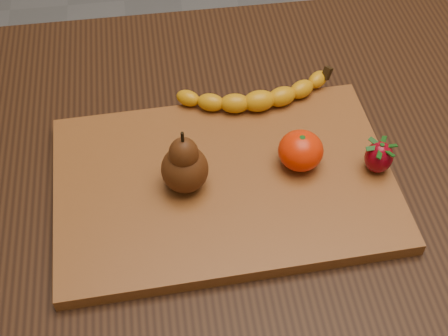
{
  "coord_description": "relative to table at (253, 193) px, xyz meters",
  "views": [
    {
      "loc": [
        -0.13,
        -0.59,
        1.42
      ],
      "look_at": [
        -0.05,
        -0.06,
        0.8
      ],
      "focal_mm": 50.0,
      "sensor_mm": 36.0,
      "label": 1
    }
  ],
  "objects": [
    {
      "name": "table",
      "position": [
        0.0,
        0.0,
        0.0
      ],
      "size": [
        1.0,
        0.7,
        0.76
      ],
      "color": "black",
      "rests_on": "ground"
    },
    {
      "name": "cutting_board",
      "position": [
        -0.05,
        -0.06,
        0.11
      ],
      "size": [
        0.46,
        0.31,
        0.02
      ],
      "primitive_type": "cube",
      "rotation": [
        0.0,
        0.0,
        0.03
      ],
      "color": "brown",
      "rests_on": "table"
    },
    {
      "name": "banana",
      "position": [
        0.02,
        0.06,
        0.13
      ],
      "size": [
        0.2,
        0.07,
        0.03
      ],
      "primitive_type": null,
      "rotation": [
        0.0,
        0.0,
        0.07
      ],
      "color": "orange",
      "rests_on": "cutting_board"
    },
    {
      "name": "pear",
      "position": [
        -0.11,
        -0.06,
        0.17
      ],
      "size": [
        0.08,
        0.08,
        0.1
      ],
      "primitive_type": null,
      "rotation": [
        0.0,
        0.0,
        -0.29
      ],
      "color": "#4A230B",
      "rests_on": "cutting_board"
    },
    {
      "name": "mandarin",
      "position": [
        0.05,
        -0.05,
        0.14
      ],
      "size": [
        0.07,
        0.07,
        0.05
      ],
      "primitive_type": "ellipsoid",
      "rotation": [
        0.0,
        0.0,
        0.1
      ],
      "color": "red",
      "rests_on": "cutting_board"
    },
    {
      "name": "strawberry",
      "position": [
        0.15,
        -0.07,
        0.14
      ],
      "size": [
        0.04,
        0.04,
        0.05
      ],
      "primitive_type": null,
      "rotation": [
        0.0,
        0.0,
        0.02
      ],
      "color": "maroon",
      "rests_on": "cutting_board"
    }
  ]
}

